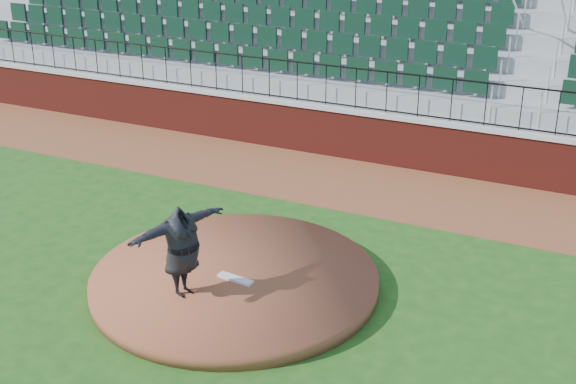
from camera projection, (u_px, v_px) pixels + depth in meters
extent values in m
plane|color=#1E4B15|center=(251.00, 291.00, 13.28)|extent=(90.00, 90.00, 0.00)
cube|color=brown|center=(360.00, 184.00, 17.77)|extent=(34.00, 3.20, 0.01)
cube|color=maroon|center=(384.00, 140.00, 18.86)|extent=(34.00, 0.35, 1.20)
cube|color=#B7B7B7|center=(386.00, 114.00, 18.61)|extent=(34.00, 0.45, 0.10)
cube|color=maroon|center=(449.00, 16.00, 22.62)|extent=(34.00, 0.50, 5.50)
cylinder|color=brown|center=(235.00, 280.00, 13.40)|extent=(5.02, 5.02, 0.25)
cube|color=silver|center=(235.00, 279.00, 13.14)|extent=(0.68, 0.24, 0.04)
imported|color=black|center=(182.00, 251.00, 12.41)|extent=(1.08, 2.01, 1.58)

